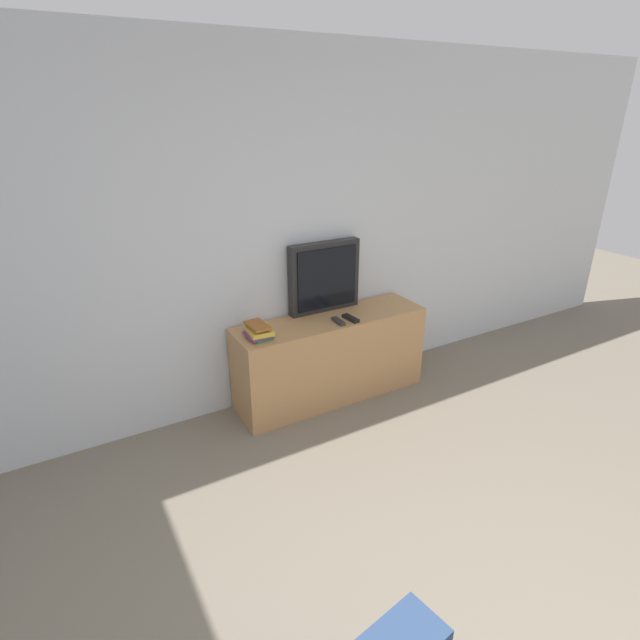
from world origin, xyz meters
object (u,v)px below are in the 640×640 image
object	(u,v)px
tv_stand	(331,358)
television	(324,277)
remote_secondary	(351,318)
book_stack	(259,331)
remote_on_stand	(338,321)

from	to	relation	value
tv_stand	television	bearing A→B (deg)	76.83
television	remote_secondary	world-z (taller)	television
tv_stand	book_stack	distance (m)	0.73
television	remote_secondary	distance (m)	0.38
tv_stand	remote_on_stand	size ratio (longest dim) A/B	10.47
tv_stand	remote_on_stand	world-z (taller)	remote_on_stand
television	book_stack	world-z (taller)	television
television	book_stack	bearing A→B (deg)	-161.15
tv_stand	television	xyz separation A→B (m)	(0.04, 0.17, 0.61)
book_stack	remote_on_stand	bearing A→B (deg)	-4.25
tv_stand	remote_secondary	xyz separation A→B (m)	(0.11, -0.10, 0.35)
remote_on_stand	remote_secondary	size ratio (longest dim) A/B	0.90
tv_stand	book_stack	xyz separation A→B (m)	(-0.62, -0.06, 0.39)
television	remote_on_stand	xyz separation A→B (m)	(-0.04, -0.27, -0.26)
tv_stand	remote_secondary	distance (m)	0.38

